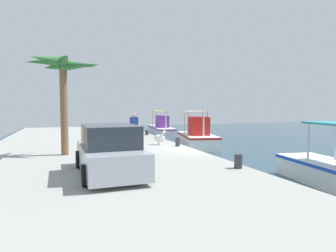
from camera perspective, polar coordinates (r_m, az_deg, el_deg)
quay_pier at (r=13.98m, az=-14.70°, el=-6.73°), size 36.00×10.00×0.80m
fishing_boat_nearest at (r=28.52m, az=-1.37°, el=-0.63°), size 6.67×2.43×3.33m
fishing_boat_second at (r=20.86m, az=5.75°, el=-2.21°), size 5.32×3.03×3.27m
pelican at (r=16.22m, az=-1.69°, el=-2.29°), size 0.78×0.86×0.82m
fisherman_standing at (r=21.10m, az=-6.65°, el=0.47°), size 0.31×0.61×1.63m
parked_car at (r=9.41m, az=-11.40°, el=-4.94°), size 4.15×1.98×1.57m
mooring_bollard_nearest at (r=25.54m, az=-6.43°, el=-0.47°), size 0.27×0.27×0.42m
mooring_bollard_second at (r=21.77m, az=-4.19°, el=-1.28°), size 0.25×0.25×0.37m
mooring_bollard_third at (r=15.64m, az=1.90°, el=-3.10°), size 0.25×0.25×0.48m
mooring_bollard_fourth at (r=10.44m, az=13.59°, el=-6.71°), size 0.28×0.28×0.49m
palm_tree at (r=13.64m, az=-19.94°, el=10.20°), size 3.42×3.28×4.32m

